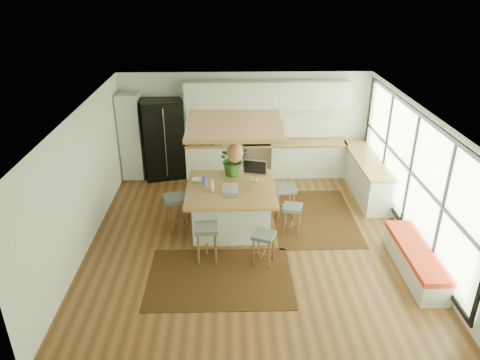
{
  "coord_description": "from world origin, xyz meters",
  "views": [
    {
      "loc": [
        -0.41,
        -7.89,
        5.07
      ],
      "look_at": [
        -0.2,
        0.5,
        1.1
      ],
      "focal_mm": 33.62,
      "sensor_mm": 36.0,
      "label": 1
    }
  ],
  "objects_px": {
    "stool_right_back": "(284,203)",
    "island_plant": "(233,163)",
    "laptop": "(230,190)",
    "monitor": "(255,170)",
    "stool_near_right": "(263,247)",
    "stool_right_front": "(292,218)",
    "fridge": "(164,143)",
    "stool_left_side": "(177,215)",
    "stool_near_left": "(207,243)",
    "island": "(231,207)",
    "microwave": "(205,135)"
  },
  "relations": [
    {
      "from": "laptop",
      "to": "monitor",
      "type": "relative_size",
      "value": 0.67
    },
    {
      "from": "stool_right_back",
      "to": "island_plant",
      "type": "xyz_separation_m",
      "value": [
        -1.12,
        0.3,
        0.86
      ]
    },
    {
      "from": "fridge",
      "to": "stool_right_back",
      "type": "bearing_deg",
      "value": -52.87
    },
    {
      "from": "stool_right_front",
      "to": "laptop",
      "type": "distance_m",
      "value": 1.47
    },
    {
      "from": "stool_near_left",
      "to": "laptop",
      "type": "height_order",
      "value": "laptop"
    },
    {
      "from": "stool_near_left",
      "to": "stool_right_back",
      "type": "distance_m",
      "value": 2.27
    },
    {
      "from": "island",
      "to": "stool_near_left",
      "type": "distance_m",
      "value": 1.29
    },
    {
      "from": "fridge",
      "to": "stool_near_right",
      "type": "relative_size",
      "value": 3.2
    },
    {
      "from": "stool_left_side",
      "to": "island_plant",
      "type": "height_order",
      "value": "island_plant"
    },
    {
      "from": "stool_near_right",
      "to": "microwave",
      "type": "xyz_separation_m",
      "value": [
        -1.26,
        4.07,
        0.77
      ]
    },
    {
      "from": "fridge",
      "to": "island_plant",
      "type": "distance_m",
      "value": 2.74
    },
    {
      "from": "stool_near_right",
      "to": "fridge",
      "type": "bearing_deg",
      "value": 119.97
    },
    {
      "from": "fridge",
      "to": "stool_right_front",
      "type": "bearing_deg",
      "value": -59.2
    },
    {
      "from": "stool_right_front",
      "to": "monitor",
      "type": "bearing_deg",
      "value": 139.49
    },
    {
      "from": "stool_near_right",
      "to": "monitor",
      "type": "height_order",
      "value": "monitor"
    },
    {
      "from": "island",
      "to": "island_plant",
      "type": "height_order",
      "value": "island_plant"
    },
    {
      "from": "stool_left_side",
      "to": "island_plant",
      "type": "xyz_separation_m",
      "value": [
        1.21,
        0.77,
        0.86
      ]
    },
    {
      "from": "island",
      "to": "stool_right_front",
      "type": "xyz_separation_m",
      "value": [
        1.27,
        -0.32,
        -0.11
      ]
    },
    {
      "from": "laptop",
      "to": "microwave",
      "type": "height_order",
      "value": "microwave"
    },
    {
      "from": "island",
      "to": "stool_right_front",
      "type": "relative_size",
      "value": 2.86
    },
    {
      "from": "monitor",
      "to": "island",
      "type": "bearing_deg",
      "value": -133.77
    },
    {
      "from": "stool_right_back",
      "to": "island_plant",
      "type": "distance_m",
      "value": 1.44
    },
    {
      "from": "stool_near_right",
      "to": "stool_right_back",
      "type": "xyz_separation_m",
      "value": [
        0.58,
        1.73,
        0.0
      ]
    },
    {
      "from": "stool_near_right",
      "to": "island_plant",
      "type": "xyz_separation_m",
      "value": [
        -0.53,
        2.03,
        0.86
      ]
    },
    {
      "from": "stool_right_front",
      "to": "stool_left_side",
      "type": "height_order",
      "value": "stool_left_side"
    },
    {
      "from": "stool_near_right",
      "to": "stool_right_front",
      "type": "xyz_separation_m",
      "value": [
        0.67,
        1.05,
        0.0
      ]
    },
    {
      "from": "stool_right_front",
      "to": "stool_right_back",
      "type": "distance_m",
      "value": 0.68
    },
    {
      "from": "monitor",
      "to": "stool_right_back",
      "type": "bearing_deg",
      "value": 17.17
    },
    {
      "from": "island",
      "to": "monitor",
      "type": "bearing_deg",
      "value": 31.95
    },
    {
      "from": "stool_near_left",
      "to": "laptop",
      "type": "relative_size",
      "value": 2.06
    },
    {
      "from": "laptop",
      "to": "stool_left_side",
      "type": "bearing_deg",
      "value": 168.71
    },
    {
      "from": "stool_near_right",
      "to": "stool_left_side",
      "type": "relative_size",
      "value": 0.83
    },
    {
      "from": "stool_near_right",
      "to": "stool_right_front",
      "type": "relative_size",
      "value": 1.01
    },
    {
      "from": "stool_right_front",
      "to": "microwave",
      "type": "relative_size",
      "value": 1.11
    },
    {
      "from": "stool_left_side",
      "to": "island_plant",
      "type": "relative_size",
      "value": 1.08
    },
    {
      "from": "island_plant",
      "to": "monitor",
      "type": "bearing_deg",
      "value": -36.27
    },
    {
      "from": "fridge",
      "to": "stool_near_right",
      "type": "bearing_deg",
      "value": -74.28
    },
    {
      "from": "monitor",
      "to": "microwave",
      "type": "height_order",
      "value": "monitor"
    },
    {
      "from": "stool_right_front",
      "to": "stool_right_back",
      "type": "relative_size",
      "value": 0.85
    },
    {
      "from": "island_plant",
      "to": "microwave",
      "type": "bearing_deg",
      "value": 109.6
    },
    {
      "from": "fridge",
      "to": "laptop",
      "type": "height_order",
      "value": "fridge"
    },
    {
      "from": "fridge",
      "to": "monitor",
      "type": "distance_m",
      "value": 3.29
    },
    {
      "from": "laptop",
      "to": "monitor",
      "type": "bearing_deg",
      "value": 54.44
    },
    {
      "from": "fridge",
      "to": "stool_near_left",
      "type": "bearing_deg",
      "value": -86.08
    },
    {
      "from": "fridge",
      "to": "stool_right_back",
      "type": "xyz_separation_m",
      "value": [
        2.92,
        -2.34,
        -0.57
      ]
    },
    {
      "from": "stool_right_front",
      "to": "monitor",
      "type": "relative_size",
      "value": 1.25
    },
    {
      "from": "fridge",
      "to": "stool_right_back",
      "type": "distance_m",
      "value": 3.79
    },
    {
      "from": "stool_right_front",
      "to": "microwave",
      "type": "distance_m",
      "value": 3.66
    },
    {
      "from": "stool_near_right",
      "to": "laptop",
      "type": "distance_m",
      "value": 1.36
    },
    {
      "from": "island",
      "to": "island_plant",
      "type": "bearing_deg",
      "value": 84.83
    }
  ]
}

